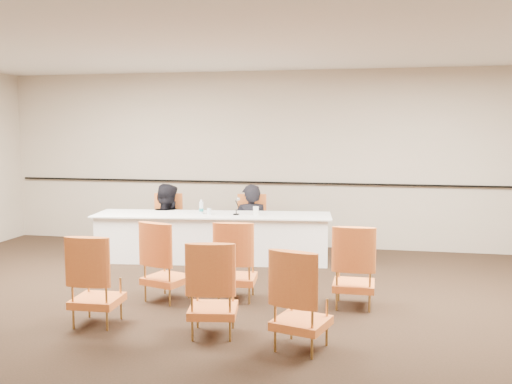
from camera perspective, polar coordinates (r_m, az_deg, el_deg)
floor at (r=6.18m, az=-3.18°, el=-12.71°), size 10.00×10.00×0.00m
ceiling at (r=5.93m, az=-3.36°, el=15.90°), size 10.00×10.00×0.00m
wall_back at (r=9.78m, az=2.71°, el=3.29°), size 10.00×0.04×3.00m
wall_rail at (r=9.77m, az=2.67°, el=0.93°), size 9.80×0.04×0.03m
panel_table at (r=8.79m, az=-4.36°, el=-4.54°), size 3.68×1.25×0.72m
panelist_main at (r=9.26m, az=-0.53°, el=-4.12°), size 0.67×0.54×1.60m
panelist_main_chair at (r=9.24m, az=-0.53°, el=-3.28°), size 0.55×0.55×0.95m
panelist_second at (r=9.49m, az=-8.99°, el=-3.98°), size 0.85×0.70×1.60m
panelist_second_chair at (r=9.47m, az=-9.00°, el=-3.12°), size 0.55×0.55×0.95m
papers at (r=8.59m, az=-0.68°, el=-2.33°), size 0.36×0.32×0.00m
microphone at (r=8.61m, az=-2.00°, el=-1.46°), size 0.09×0.18×0.26m
water_bottle at (r=8.76m, az=-5.49°, el=-1.48°), size 0.08×0.08×0.22m
drinking_glass at (r=8.67m, az=-4.71°, el=-1.95°), size 0.07×0.07×0.10m
coffee_cup at (r=8.57m, az=-0.01°, el=-1.91°), size 0.09×0.09×0.13m
aud_chair_front_left at (r=6.82m, az=-8.92°, el=-6.78°), size 0.63×0.63×0.95m
aud_chair_front_mid at (r=6.77m, az=-2.01°, el=-6.81°), size 0.54×0.54×0.95m
aud_chair_front_right at (r=6.59m, az=9.79°, el=-7.27°), size 0.50×0.50×0.95m
aud_chair_back_left at (r=6.16m, az=-15.63°, el=-8.38°), size 0.52×0.52×0.95m
aud_chair_back_mid at (r=5.65m, az=-4.33°, el=-9.50°), size 0.57×0.57×0.95m
aud_chair_back_right at (r=5.30m, az=4.58°, el=-10.57°), size 0.62×0.62×0.95m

